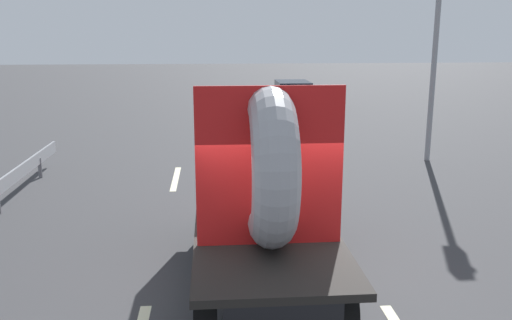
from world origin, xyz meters
The scene contains 6 objects.
ground_plane centered at (0.00, 0.00, 0.00)m, with size 120.00×120.00×0.00m, color #38383A.
flatbed_truck centered at (-0.21, 1.23, 1.63)m, with size 2.02×5.30×3.24m.
distant_sedan centered at (3.25, 20.53, 0.74)m, with size 1.82×4.25×1.39m.
traffic_light centered at (5.68, 8.60, 4.27)m, with size 0.42×0.36×6.66m.
lane_dash_left_far centered at (-1.94, 7.06, 0.00)m, with size 2.45×0.16×0.01m, color beige.
lane_dash_right_far centered at (1.52, 6.88, 0.00)m, with size 2.43×0.16×0.01m, color beige.
Camera 1 is at (-0.94, -7.21, 3.89)m, focal length 38.05 mm.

